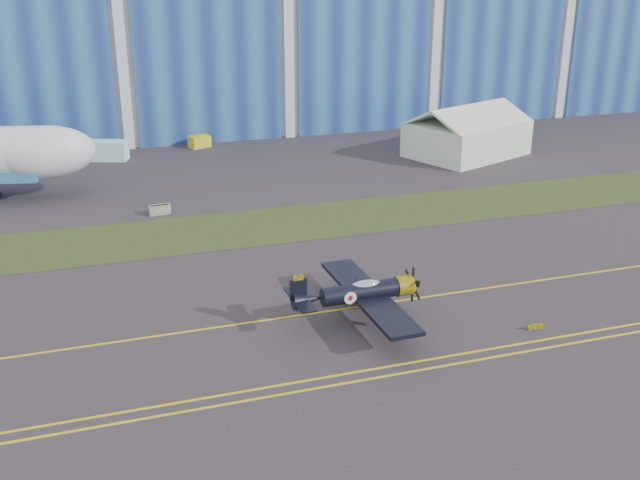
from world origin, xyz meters
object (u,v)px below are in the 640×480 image
object	(u,v)px
tent	(467,130)
tug	(199,142)
shipping_container	(105,150)
warbird	(360,292)

from	to	relation	value
tent	tug	bearing A→B (deg)	133.06
tent	tug	xyz separation A→B (m)	(-31.71, 14.72, -2.49)
shipping_container	tug	bearing A→B (deg)	33.22
warbird	tug	world-z (taller)	warbird
shipping_container	tug	distance (m)	12.67
warbird	tug	size ratio (longest dim) A/B	4.86
warbird	shipping_container	xyz separation A→B (m)	(-14.52, 51.11, -0.97)
shipping_container	tent	bearing A→B (deg)	4.86
tug	warbird	bearing A→B (deg)	-109.30
warbird	tug	bearing A→B (deg)	90.94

